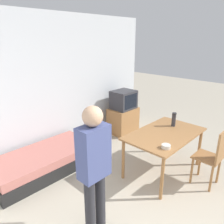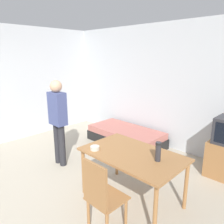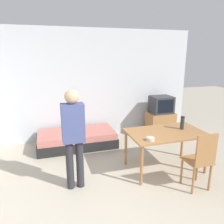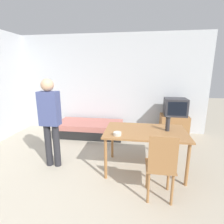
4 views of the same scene
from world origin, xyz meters
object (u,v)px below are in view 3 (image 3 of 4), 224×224
at_px(thermos_flask, 182,122).
at_px(person_standing, 73,133).
at_px(daybed, 77,139).
at_px(wooden_chair, 201,159).
at_px(dining_table, 166,136).
at_px(tv, 160,117).
at_px(mate_bowl, 150,139).

bearing_deg(thermos_flask, person_standing, -175.45).
xyz_separation_m(daybed, wooden_chair, (1.60, -2.27, 0.36)).
distance_m(dining_table, thermos_flask, 0.43).
xyz_separation_m(tv, wooden_chair, (-0.61, -2.36, 0.05)).
bearing_deg(wooden_chair, tv, 75.47).
xyz_separation_m(tv, thermos_flask, (-0.43, -1.55, 0.38)).
bearing_deg(daybed, mate_bowl, -61.72).
height_order(daybed, tv, tv).
height_order(daybed, person_standing, person_standing).
relative_size(tv, person_standing, 0.65).
bearing_deg(wooden_chair, mate_bowl, 143.57).
bearing_deg(dining_table, thermos_flask, 8.17).
height_order(thermos_flask, mate_bowl, thermos_flask).
bearing_deg(dining_table, person_standing, -176.26).
bearing_deg(wooden_chair, daybed, 125.24).
xyz_separation_m(wooden_chair, person_standing, (-1.85, 0.64, 0.39)).
xyz_separation_m(tv, person_standing, (-2.46, -1.72, 0.44)).
distance_m(daybed, dining_table, 2.13).
height_order(dining_table, wooden_chair, wooden_chair).
xyz_separation_m(dining_table, person_standing, (-1.67, -0.11, 0.27)).
relative_size(tv, thermos_flask, 4.20).
bearing_deg(daybed, tv, 2.39).
bearing_deg(daybed, person_standing, -98.70).
distance_m(dining_table, wooden_chair, 0.78).
relative_size(dining_table, person_standing, 0.86).
distance_m(wooden_chair, thermos_flask, 0.89).
relative_size(daybed, wooden_chair, 1.84).
height_order(daybed, dining_table, dining_table).
xyz_separation_m(wooden_chair, thermos_flask, (0.18, 0.81, 0.33)).
relative_size(person_standing, thermos_flask, 6.42).
xyz_separation_m(thermos_flask, mate_bowl, (-0.82, -0.34, -0.11)).
distance_m(wooden_chair, mate_bowl, 0.82).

